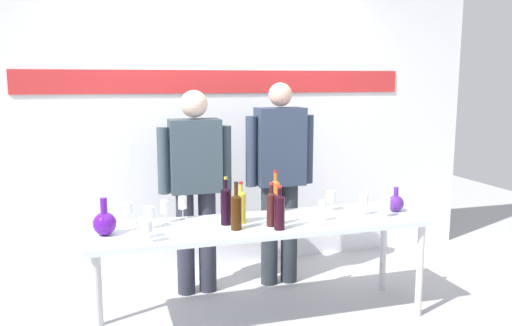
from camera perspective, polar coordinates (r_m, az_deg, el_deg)
The scene contains 23 objects.
ground_plane at distance 3.90m, azimuth 0.66°, elevation -16.80°, with size 10.00×10.00×0.00m, color #ABABAE.
back_wall at distance 4.73m, azimuth -3.89°, elevation 6.63°, with size 4.96×0.11×3.00m.
display_table at distance 3.66m, azimuth 0.68°, elevation -7.38°, with size 2.35×0.61×0.72m.
decanter_blue_left at distance 3.46m, azimuth -16.24°, elevation -6.32°, with size 0.15×0.15×0.24m.
decanter_blue_right at distance 4.05m, azimuth 15.06°, elevation -4.25°, with size 0.12×0.12×0.19m.
presenter_left at distance 4.12m, azimuth -6.65°, elevation -1.85°, with size 0.58×0.22×1.63m.
presenter_right at distance 4.29m, azimuth 2.62°, elevation -0.98°, with size 0.58×0.22×1.68m.
wine_bottle_0 at distance 3.44m, azimuth 2.58°, elevation -5.19°, with size 0.07×0.07×0.30m.
wine_bottle_1 at distance 3.44m, azimuth -2.18°, elevation -5.18°, with size 0.07×0.07×0.32m.
wine_bottle_2 at distance 3.59m, azimuth -1.67°, elevation -4.66°, with size 0.07×0.07×0.29m.
wine_bottle_3 at distance 3.87m, azimuth 2.12°, elevation -3.49°, with size 0.07×0.07×0.32m.
wine_bottle_4 at distance 3.52m, azimuth 1.70°, elevation -4.86°, with size 0.07×0.07×0.30m.
wine_bottle_5 at distance 3.56m, azimuth -3.31°, elevation -4.55°, with size 0.07×0.07×0.33m.
wine_glass_left_0 at distance 3.65m, azimuth -9.96°, elevation -4.82°, with size 0.06×0.06×0.16m.
wine_glass_left_1 at distance 3.34m, azimuth -12.12°, elevation -6.48°, with size 0.07×0.07×0.13m.
wine_glass_left_2 at distance 3.24m, azimuth -11.80°, elevation -6.81°, with size 0.07×0.07×0.14m.
wine_glass_left_3 at distance 3.66m, azimuth -13.86°, elevation -4.88°, with size 0.06×0.06×0.15m.
wine_glass_left_4 at distance 3.54m, azimuth -11.59°, elevation -5.42°, with size 0.07×0.07×0.15m.
wine_glass_left_5 at distance 3.74m, azimuth -8.03°, elevation -4.36°, with size 0.06×0.06×0.16m.
wine_glass_right_0 at distance 3.88m, azimuth 11.70°, elevation -3.96°, with size 0.07×0.07×0.16m.
wine_glass_right_1 at distance 3.87m, azimuth 14.05°, elevation -4.39°, with size 0.06×0.06×0.13m.
wine_glass_right_2 at distance 3.67m, azimuth 7.29°, elevation -4.75°, with size 0.06×0.06×0.15m.
wine_glass_right_3 at distance 3.97m, azimuth 8.18°, elevation -3.68°, with size 0.07×0.07×0.15m.
Camera 1 is at (-1.05, -3.35, 1.71)m, focal length 36.56 mm.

